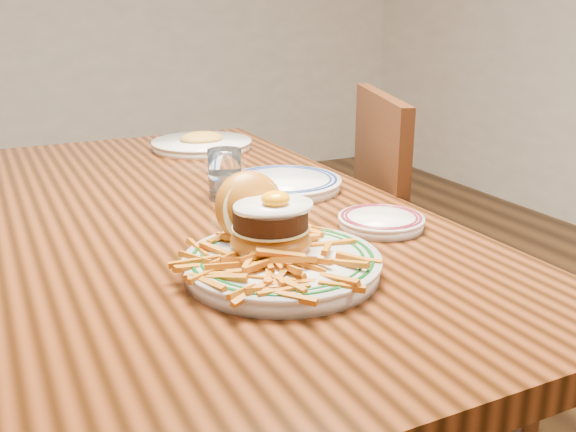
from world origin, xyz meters
name	(u,v)px	position (x,y,z in m)	size (l,w,h in m)	color
table	(197,247)	(0.00, 0.00, 0.66)	(0.85, 1.60, 0.75)	black
chair_right	(421,260)	(0.63, 0.03, 0.51)	(0.57, 0.57, 0.95)	#3D1C0C
main_plate	(276,247)	(0.01, -0.38, 0.79)	(0.31, 0.32, 0.15)	silver
side_plate	(381,220)	(0.28, -0.28, 0.76)	(0.16, 0.16, 0.03)	silver
rear_plate	(284,183)	(0.23, 0.04, 0.77)	(0.27, 0.27, 0.03)	silver
water_glass	(225,177)	(0.08, 0.04, 0.80)	(0.07, 0.07, 0.11)	white
far_plate	(202,144)	(0.20, 0.53, 0.77)	(0.29, 0.29, 0.05)	silver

